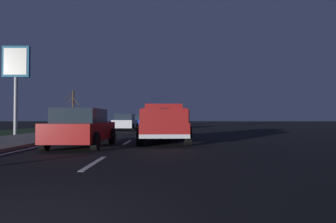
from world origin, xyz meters
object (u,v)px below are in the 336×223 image
object	(u,v)px
sedan_white	(125,122)
gas_price_sign	(16,69)
pickup_truck	(164,122)
bare_tree_far	(73,107)
sedan_blue	(141,121)
sedan_red	(82,128)

from	to	relation	value
sedan_white	gas_price_sign	bearing A→B (deg)	135.21
sedan_white	gas_price_sign	distance (m)	10.30
gas_price_sign	sedan_white	bearing A→B (deg)	-44.79
pickup_truck	bare_tree_far	bearing A→B (deg)	26.35
sedan_white	gas_price_sign	size ratio (longest dim) A/B	0.71
gas_price_sign	bare_tree_far	world-z (taller)	gas_price_sign
sedan_blue	bare_tree_far	size ratio (longest dim) A/B	0.89
sedan_blue	sedan_white	size ratio (longest dim) A/B	1.00
sedan_white	sedan_blue	bearing A→B (deg)	-1.24
sedan_blue	sedan_white	world-z (taller)	same
bare_tree_far	sedan_blue	bearing A→B (deg)	-91.04
sedan_white	sedan_red	xyz separation A→B (m)	(-15.35, -0.46, 0.00)
sedan_white	gas_price_sign	xyz separation A→B (m)	(-6.78, 6.73, 3.86)
sedan_white	bare_tree_far	world-z (taller)	bare_tree_far
sedan_blue	gas_price_sign	distance (m)	21.12
sedan_blue	bare_tree_far	world-z (taller)	bare_tree_far
pickup_truck	bare_tree_far	xyz separation A→B (m)	(25.97, 12.86, 1.67)
sedan_blue	gas_price_sign	world-z (taller)	gas_price_sign
sedan_white	bare_tree_far	bearing A→B (deg)	35.18
pickup_truck	gas_price_sign	bearing A→B (deg)	59.16
sedan_blue	sedan_red	xyz separation A→B (m)	(-28.12, -0.19, 0.00)
sedan_red	bare_tree_far	world-z (taller)	bare_tree_far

